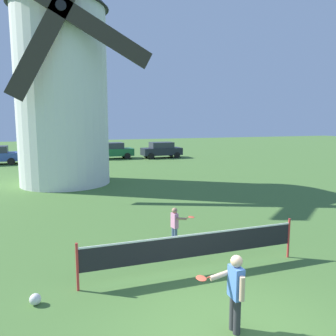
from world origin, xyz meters
TOP-DOWN VIEW (x-y plane):
  - ground_plane at (0.00, 0.00)m, footprint 120.00×120.00m
  - windmill at (-2.08, 15.82)m, footprint 9.07×5.88m
  - tennis_net at (0.41, 2.44)m, footprint 5.68×0.06m
  - player_near at (0.12, 0.01)m, footprint 0.78×0.55m
  - player_far at (0.64, 4.41)m, footprint 0.73×0.38m
  - stray_ball at (-3.27, 2.13)m, footprint 0.23×0.23m
  - parked_car_mustard at (-2.96, 26.98)m, footprint 3.98×2.15m
  - parked_car_green at (2.62, 27.88)m, footprint 4.38×1.91m
  - parked_car_black at (7.58, 27.07)m, footprint 3.99×1.97m

SIDE VIEW (x-z plane):
  - ground_plane at x=0.00m, z-range 0.00..0.00m
  - stray_ball at x=-3.27m, z-range 0.00..0.23m
  - player_far at x=0.64m, z-range 0.08..1.21m
  - tennis_net at x=0.41m, z-range 0.14..1.24m
  - parked_car_mustard at x=-2.96m, z-range 0.03..1.59m
  - parked_car_black at x=7.58m, z-range 0.03..1.59m
  - player_near at x=0.12m, z-range 0.09..1.52m
  - parked_car_green at x=2.62m, z-range 0.03..1.59m
  - windmill at x=-2.08m, z-range -0.27..13.42m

